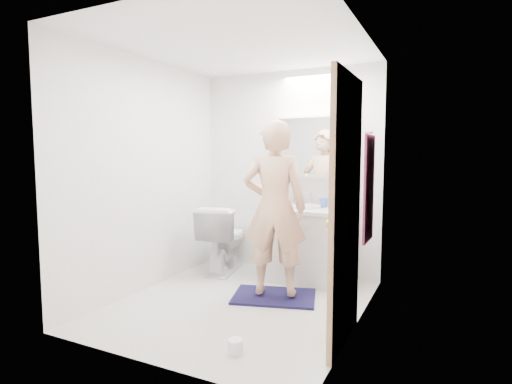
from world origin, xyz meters
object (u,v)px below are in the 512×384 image
Objects in this scene: vanity_cabinet at (304,246)px; toothbrush_cup at (324,203)px; soap_bottle_a at (288,196)px; soap_bottle_b at (298,198)px; person at (275,208)px; toilet at (224,238)px; toilet_paper_roll at (235,346)px; medicine_cabinet at (311,147)px.

toothbrush_cup is (0.18, 0.16, 0.48)m from vanity_cabinet.
soap_bottle_a is 0.12m from soap_bottle_b.
soap_bottle_a is at bearing -93.22° from person.
soap_bottle_a reaches higher than toilet.
person reaches higher than toilet_paper_roll.
vanity_cabinet is at bearing 94.05° from toilet_paper_roll.
soap_bottle_a is at bearing -170.24° from toilet.
vanity_cabinet is 0.62m from soap_bottle_a.
medicine_cabinet reaches higher than person.
soap_bottle_b reaches higher than toilet.
person is at bearing 99.74° from toilet_paper_roll.
medicine_cabinet reaches higher than toilet_paper_roll.
soap_bottle_a is (-0.26, -0.06, -0.57)m from medicine_cabinet.
soap_bottle_b is (-0.07, 0.86, 0.01)m from person.
medicine_cabinet is at bearing 89.95° from vanity_cabinet.
soap_bottle_a is at bearing 101.11° from toilet_paper_roll.
person is at bearing -77.01° from soap_bottle_a.
person is at bearing -95.76° from vanity_cabinet.
medicine_cabinet is at bearing 164.07° from toothbrush_cup.
vanity_cabinet is at bearing -90.05° from medicine_cabinet.
vanity_cabinet is 1.13m from medicine_cabinet.
vanity_cabinet is 1.02× the size of medicine_cabinet.
soap_bottle_a reaches higher than toothbrush_cup.
medicine_cabinet reaches higher than soap_bottle_a.
soap_bottle_a is at bearing -166.95° from medicine_cabinet.
vanity_cabinet is 8.34× the size of toothbrush_cup.
person is (-0.07, -0.89, -0.60)m from medicine_cabinet.
person is 15.72× the size of toothbrush_cup.
person is (0.91, -0.56, 0.49)m from toilet.
person is at bearing 137.77° from toilet.
toilet_paper_roll is at bearing -82.28° from soap_bottle_b.
soap_bottle_b reaches higher than toothbrush_cup.
toothbrush_cup is (0.24, 0.84, -0.03)m from person.
toilet is 1.17m from person.
toilet is 7.55× the size of toothbrush_cup.
person is (-0.07, -0.68, 0.51)m from vanity_cabinet.
vanity_cabinet is 0.56m from soap_bottle_b.
vanity_cabinet is at bearing -111.97° from person.
vanity_cabinet is 0.54m from toothbrush_cup.
soap_bottle_b is at bearing 14.49° from soap_bottle_a.
soap_bottle_a reaches higher than toilet_paper_roll.
medicine_cabinet is 2.50m from toilet_paper_roll.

